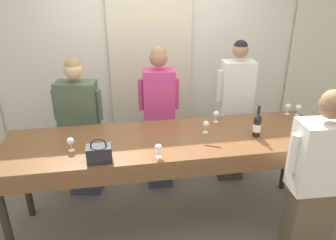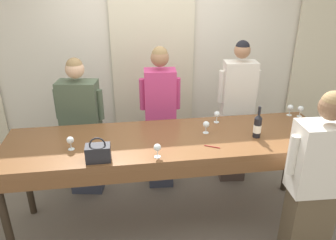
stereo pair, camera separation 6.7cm
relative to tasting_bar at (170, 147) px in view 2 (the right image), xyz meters
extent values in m
plane|color=#70665B|center=(0.00, 0.02, -0.92)|extent=(18.00, 18.00, 0.00)
cube|color=silver|center=(0.00, 1.53, 0.48)|extent=(12.00, 0.06, 2.80)
cube|color=beige|center=(0.00, 1.46, 0.42)|extent=(1.07, 0.03, 2.69)
cube|color=beige|center=(2.50, 1.46, 0.42)|extent=(1.07, 0.03, 2.69)
cube|color=brown|center=(0.00, 0.02, 0.06)|extent=(3.12, 0.86, 0.06)
cube|color=brown|center=(0.00, -0.39, -0.03)|extent=(3.00, 0.03, 0.12)
cylinder|color=#2D2319|center=(-1.49, -0.33, -0.45)|extent=(0.07, 0.07, 0.95)
cylinder|color=#2D2319|center=(1.49, -0.33, -0.45)|extent=(0.07, 0.07, 0.95)
cylinder|color=#2D2319|center=(-1.49, 0.38, -0.45)|extent=(0.07, 0.07, 0.95)
cylinder|color=#2D2319|center=(1.49, 0.38, -0.45)|extent=(0.07, 0.07, 0.95)
cylinder|color=black|center=(0.83, -0.07, 0.18)|extent=(0.07, 0.07, 0.20)
cone|color=black|center=(0.83, -0.07, 0.30)|extent=(0.07, 0.07, 0.04)
cylinder|color=black|center=(0.83, -0.07, 0.36)|extent=(0.03, 0.03, 0.08)
cylinder|color=white|center=(0.83, -0.07, 0.17)|extent=(0.07, 0.07, 0.08)
cube|color=#232328|center=(-0.65, -0.30, 0.16)|extent=(0.21, 0.13, 0.14)
torus|color=#232328|center=(-0.65, -0.30, 0.23)|extent=(0.14, 0.01, 0.14)
cylinder|color=white|center=(0.55, 0.31, 0.09)|extent=(0.06, 0.06, 0.00)
cylinder|color=white|center=(0.55, 0.31, 0.12)|extent=(0.01, 0.01, 0.06)
sphere|color=white|center=(0.55, 0.31, 0.18)|extent=(0.06, 0.06, 0.06)
cylinder|color=white|center=(-0.90, -0.07, 0.09)|extent=(0.06, 0.06, 0.00)
cylinder|color=white|center=(-0.90, -0.07, 0.12)|extent=(0.01, 0.01, 0.06)
sphere|color=white|center=(-0.90, -0.07, 0.18)|extent=(0.06, 0.06, 0.06)
cylinder|color=white|center=(1.33, 0.02, 0.09)|extent=(0.06, 0.06, 0.00)
cylinder|color=white|center=(1.33, 0.02, 0.12)|extent=(0.01, 0.01, 0.06)
sphere|color=white|center=(1.33, 0.02, 0.18)|extent=(0.06, 0.06, 0.06)
cylinder|color=white|center=(1.40, 0.38, 0.09)|extent=(0.06, 0.06, 0.00)
cylinder|color=white|center=(1.40, 0.38, 0.12)|extent=(0.01, 0.01, 0.06)
sphere|color=white|center=(1.40, 0.38, 0.18)|extent=(0.06, 0.06, 0.06)
cylinder|color=white|center=(1.50, 0.33, 0.09)|extent=(0.06, 0.06, 0.00)
cylinder|color=white|center=(1.50, 0.33, 0.12)|extent=(0.01, 0.01, 0.06)
sphere|color=white|center=(1.50, 0.33, 0.18)|extent=(0.06, 0.06, 0.06)
cylinder|color=white|center=(0.37, 0.08, 0.09)|extent=(0.06, 0.06, 0.00)
cylinder|color=white|center=(0.37, 0.08, 0.12)|extent=(0.01, 0.01, 0.06)
sphere|color=white|center=(0.37, 0.08, 0.18)|extent=(0.06, 0.06, 0.06)
cylinder|color=white|center=(-0.15, -0.31, 0.09)|extent=(0.06, 0.06, 0.00)
cylinder|color=white|center=(-0.15, -0.31, 0.12)|extent=(0.01, 0.01, 0.06)
sphere|color=white|center=(-0.15, -0.31, 0.18)|extent=(0.06, 0.06, 0.06)
sphere|color=maroon|center=(-0.15, -0.31, 0.17)|extent=(0.04, 0.04, 0.04)
cylinder|color=maroon|center=(0.36, -0.21, 0.09)|extent=(0.13, 0.08, 0.01)
cube|color=#383D51|center=(-0.90, 0.72, -0.53)|extent=(0.39, 0.26, 0.78)
cube|color=#4C5B47|center=(-0.90, 0.72, 0.16)|extent=(0.46, 0.31, 0.62)
sphere|color=#DBAD89|center=(-0.90, 0.72, 0.61)|extent=(0.20, 0.20, 0.20)
sphere|color=#93754C|center=(-0.90, 0.72, 0.64)|extent=(0.18, 0.18, 0.18)
cylinder|color=#4C5B47|center=(-0.67, 0.68, 0.21)|extent=(0.08, 0.08, 0.34)
cylinder|color=#4C5B47|center=(-1.13, 0.77, 0.21)|extent=(0.08, 0.08, 0.34)
cube|color=#383D51|center=(0.00, 0.72, -0.51)|extent=(0.31, 0.22, 0.83)
cube|color=#C63D7A|center=(0.00, 0.72, 0.24)|extent=(0.37, 0.26, 0.66)
sphere|color=#9E7051|center=(0.00, 0.72, 0.70)|extent=(0.20, 0.20, 0.20)
sphere|color=#93754C|center=(0.00, 0.72, 0.73)|extent=(0.18, 0.18, 0.18)
cylinder|color=#C63D7A|center=(0.19, 0.71, 0.28)|extent=(0.07, 0.07, 0.36)
cylinder|color=#C63D7A|center=(-0.20, 0.74, 0.28)|extent=(0.07, 0.07, 0.36)
cube|color=#473833|center=(0.92, 0.72, -0.49)|extent=(0.33, 0.21, 0.86)
cube|color=silver|center=(0.92, 0.72, 0.28)|extent=(0.39, 0.25, 0.68)
sphere|color=#9E7051|center=(0.92, 0.72, 0.75)|extent=(0.18, 0.18, 0.18)
sphere|color=black|center=(0.92, 0.72, 0.78)|extent=(0.16, 0.16, 0.16)
cylinder|color=silver|center=(1.12, 0.70, 0.33)|extent=(0.08, 0.08, 0.38)
cylinder|color=silver|center=(0.72, 0.74, 0.33)|extent=(0.08, 0.08, 0.38)
cube|color=brown|center=(1.13, -0.66, -0.53)|extent=(0.39, 0.24, 0.78)
cube|color=silver|center=(1.13, -0.66, 0.17)|extent=(0.46, 0.28, 0.62)
sphere|color=brown|center=(1.13, -0.66, 0.61)|extent=(0.21, 0.21, 0.21)
sphere|color=#93754C|center=(1.13, -0.66, 0.65)|extent=(0.18, 0.18, 0.18)
cylinder|color=silver|center=(0.89, -0.65, 0.21)|extent=(0.07, 0.07, 0.34)
camera|label=1|loc=(-0.48, -2.72, 1.53)|focal=35.00mm
camera|label=2|loc=(-0.41, -2.74, 1.53)|focal=35.00mm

